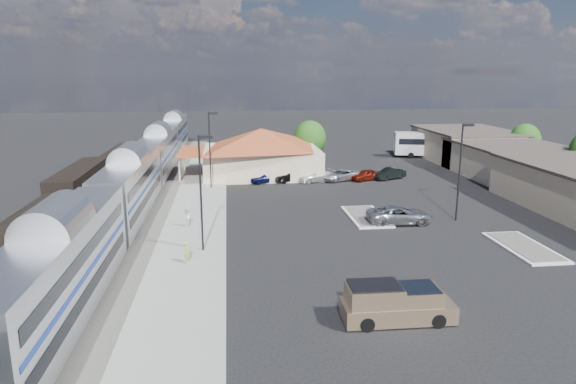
{
  "coord_description": "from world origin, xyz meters",
  "views": [
    {
      "loc": [
        -8.87,
        -43.72,
        13.51
      ],
      "look_at": [
        -3.56,
        1.47,
        2.8
      ],
      "focal_mm": 32.0,
      "sensor_mm": 36.0,
      "label": 1
    }
  ],
  "objects": [
    {
      "name": "passenger_train",
      "position": [
        -18.0,
        4.15,
        2.87
      ],
      "size": [
        3.0,
        104.0,
        5.55
      ],
      "color": "silver",
      "rests_on": "ground"
    },
    {
      "name": "person_b",
      "position": [
        -12.7,
        0.3,
        1.06
      ],
      "size": [
        0.75,
        0.92,
        1.76
      ],
      "primitive_type": "imported",
      "rotation": [
        0.0,
        0.0,
        -1.68
      ],
      "color": "white",
      "rests_on": "platform"
    },
    {
      "name": "tree_east_c",
      "position": [
        34.0,
        26.0,
        3.76
      ],
      "size": [
        4.41,
        4.41,
        6.21
      ],
      "color": "#382314",
      "rests_on": "ground"
    },
    {
      "name": "parked_car_b",
      "position": [
        -1.2,
        18.88,
        0.74
      ],
      "size": [
        4.75,
        3.11,
        1.48
      ],
      "primitive_type": "imported",
      "rotation": [
        0.0,
        0.0,
        -1.19
      ],
      "color": "black",
      "rests_on": "ground"
    },
    {
      "name": "tree_depot",
      "position": [
        3.0,
        30.0,
        4.02
      ],
      "size": [
        4.71,
        4.71,
        6.63
      ],
      "color": "#382314",
      "rests_on": "ground"
    },
    {
      "name": "parked_car_d",
      "position": [
        5.2,
        18.88,
        0.73
      ],
      "size": [
        5.8,
        4.38,
        1.46
      ],
      "primitive_type": "imported",
      "rotation": [
        0.0,
        0.0,
        -1.15
      ],
      "color": "#9A9CA3",
      "rests_on": "ground"
    },
    {
      "name": "coach_bus",
      "position": [
        24.0,
        34.84,
        2.3
      ],
      "size": [
        12.73,
        5.43,
        3.99
      ],
      "rotation": [
        0.0,
        0.0,
        1.34
      ],
      "color": "white",
      "rests_on": "ground"
    },
    {
      "name": "parked_car_e",
      "position": [
        8.4,
        18.58,
        0.7
      ],
      "size": [
        4.44,
        3.11,
        1.4
      ],
      "primitive_type": "imported",
      "rotation": [
        0.0,
        0.0,
        -1.18
      ],
      "color": "maroon",
      "rests_on": "ground"
    },
    {
      "name": "traffic_island_north",
      "position": [
        14.0,
        -8.0,
        0.1
      ],
      "size": [
        3.3,
        7.5,
        0.21
      ],
      "color": "silver",
      "rests_on": "ground"
    },
    {
      "name": "ground",
      "position": [
        0.0,
        0.0,
        0.0
      ],
      "size": [
        280.0,
        280.0,
        0.0
      ],
      "primitive_type": "plane",
      "color": "black",
      "rests_on": "ground"
    },
    {
      "name": "parked_car_a",
      "position": [
        -4.4,
        18.58,
        0.68
      ],
      "size": [
        4.3,
        2.84,
        1.36
      ],
      "primitive_type": "imported",
      "rotation": [
        0.0,
        0.0,
        -1.23
      ],
      "color": "#0C123D",
      "rests_on": "ground"
    },
    {
      "name": "lamp_plat_n",
      "position": [
        -10.9,
        16.0,
        5.34
      ],
      "size": [
        1.08,
        0.25,
        9.0
      ],
      "color": "black",
      "rests_on": "ground"
    },
    {
      "name": "railbed",
      "position": [
        -21.0,
        8.0,
        0.06
      ],
      "size": [
        16.0,
        100.0,
        0.12
      ],
      "primitive_type": "cube",
      "color": "#4C4944",
      "rests_on": "ground"
    },
    {
      "name": "buildings_east",
      "position": [
        28.0,
        14.28,
        2.27
      ],
      "size": [
        14.4,
        51.4,
        4.8
      ],
      "color": "#C6B28C",
      "rests_on": "ground"
    },
    {
      "name": "pickup_truck",
      "position": [
        0.2,
        -18.47,
        1.01
      ],
      "size": [
        6.17,
        2.38,
        2.12
      ],
      "rotation": [
        0.0,
        0.0,
        1.56
      ],
      "color": "#92795A",
      "rests_on": "ground"
    },
    {
      "name": "lamp_lot",
      "position": [
        12.1,
        0.0,
        5.34
      ],
      "size": [
        1.08,
        0.25,
        9.0
      ],
      "color": "black",
      "rests_on": "ground"
    },
    {
      "name": "platform",
      "position": [
        -12.0,
        6.0,
        0.09
      ],
      "size": [
        5.5,
        92.0,
        0.18
      ],
      "primitive_type": "cube",
      "color": "gray",
      "rests_on": "ground"
    },
    {
      "name": "traffic_island_south",
      "position": [
        4.0,
        2.0,
        0.1
      ],
      "size": [
        3.3,
        7.5,
        0.21
      ],
      "color": "silver",
      "rests_on": "ground"
    },
    {
      "name": "freight_cars",
      "position": [
        -24.0,
        9.46,
        1.93
      ],
      "size": [
        2.8,
        46.0,
        4.0
      ],
      "color": "black",
      "rests_on": "ground"
    },
    {
      "name": "suv",
      "position": [
        6.41,
        -0.36,
        0.82
      ],
      "size": [
        5.99,
        2.93,
        1.64
      ],
      "primitive_type": "imported",
      "rotation": [
        0.0,
        0.0,
        1.53
      ],
      "color": "#A2A4AA",
      "rests_on": "ground"
    },
    {
      "name": "parked_car_f",
      "position": [
        11.6,
        18.88,
        0.74
      ],
      "size": [
        4.73,
        3.31,
        1.48
      ],
      "primitive_type": "imported",
      "rotation": [
        0.0,
        0.0,
        -1.14
      ],
      "color": "black",
      "rests_on": "ground"
    },
    {
      "name": "lamp_plat_s",
      "position": [
        -10.9,
        -6.0,
        5.34
      ],
      "size": [
        1.08,
        0.25,
        9.0
      ],
      "color": "black",
      "rests_on": "ground"
    },
    {
      "name": "station_depot",
      "position": [
        -4.56,
        24.0,
        3.13
      ],
      "size": [
        18.35,
        12.24,
        6.2
      ],
      "color": "beige",
      "rests_on": "ground"
    },
    {
      "name": "parked_car_c",
      "position": [
        2.0,
        18.58,
        0.71
      ],
      "size": [
        5.3,
        3.62,
        1.43
      ],
      "primitive_type": "imported",
      "rotation": [
        0.0,
        0.0,
        -1.21
      ],
      "color": "silver",
      "rests_on": "ground"
    },
    {
      "name": "person_a",
      "position": [
        -12.01,
        -8.5,
        0.97
      ],
      "size": [
        0.46,
        0.62,
        1.57
      ],
      "primitive_type": "imported",
      "rotation": [
        0.0,
        0.0,
        1.72
      ],
      "color": "#A6C93F",
      "rests_on": "platform"
    }
  ]
}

